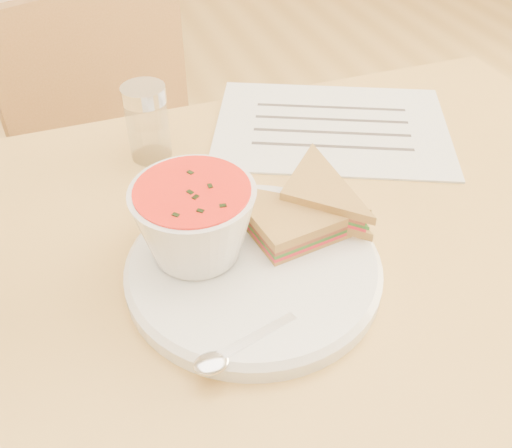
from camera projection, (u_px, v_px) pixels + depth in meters
name	position (u px, v px, depth m)	size (l,w,h in m)	color
dining_table	(273.00, 437.00, 0.85)	(1.00, 0.70, 0.75)	#A37C32
chair_far	(161.00, 226.00, 1.14)	(0.38, 0.38, 0.85)	brown
plate	(253.00, 269.00, 0.58)	(0.26, 0.26, 0.02)	white
soup_bowl	(195.00, 225.00, 0.56)	(0.12, 0.12, 0.08)	white
sandwich_half_a	(275.00, 259.00, 0.56)	(0.11, 0.11, 0.03)	#A57B3A
sandwich_half_b	(279.00, 205.00, 0.61)	(0.10, 0.10, 0.03)	#A57B3A
spoon	(256.00, 337.00, 0.50)	(0.16, 0.03, 0.01)	silver
paper_menu	(331.00, 127.00, 0.80)	(0.33, 0.24, 0.00)	white
condiment_shaker	(148.00, 123.00, 0.72)	(0.06, 0.06, 0.10)	silver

